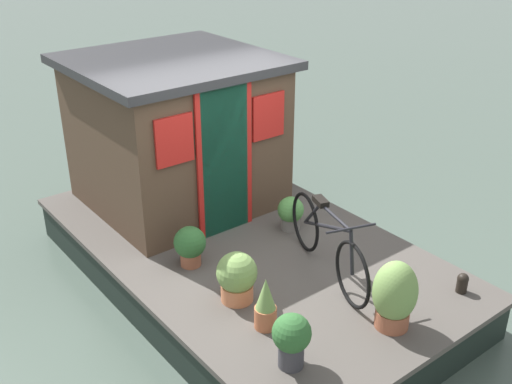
% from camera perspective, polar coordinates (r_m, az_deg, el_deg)
% --- Properties ---
extents(ground_plane, '(60.00, 60.00, 0.00)m').
position_cam_1_polar(ground_plane, '(7.10, -1.01, -8.19)').
color(ground_plane, '#47564C').
extents(houseboat_deck, '(4.94, 2.88, 0.50)m').
position_cam_1_polar(houseboat_deck, '(6.96, -1.02, -6.47)').
color(houseboat_deck, '#4C4742').
rests_on(houseboat_deck, ground_plane).
extents(houseboat_cabin, '(2.19, 2.25, 1.81)m').
position_cam_1_polar(houseboat_cabin, '(7.47, -7.44, 5.63)').
color(houseboat_cabin, '#4C3828').
rests_on(houseboat_cabin, houseboat_deck).
extents(bicycle, '(1.65, 0.67, 0.78)m').
position_cam_1_polar(bicycle, '(6.15, 6.66, -4.73)').
color(bicycle, black).
rests_on(bicycle, houseboat_deck).
extents(potted_plant_lavender, '(0.32, 0.32, 0.49)m').
position_cam_1_polar(potted_plant_lavender, '(5.05, 3.34, -13.44)').
color(potted_plant_lavender, '#38383D').
rests_on(potted_plant_lavender, houseboat_deck).
extents(potted_plant_thyme, '(0.20, 0.20, 0.51)m').
position_cam_1_polar(potted_plant_thyme, '(5.46, 0.90, -10.45)').
color(potted_plant_thyme, '#B2603D').
rests_on(potted_plant_thyme, houseboat_deck).
extents(potted_plant_rosemary, '(0.30, 0.30, 0.40)m').
position_cam_1_polar(potted_plant_rosemary, '(7.01, 3.25, -1.90)').
color(potted_plant_rosemary, slate).
rests_on(potted_plant_rosemary, houseboat_deck).
extents(potted_plant_mint, '(0.40, 0.40, 0.66)m').
position_cam_1_polar(potted_plant_mint, '(5.55, 12.81, -9.39)').
color(potted_plant_mint, '#935138').
rests_on(potted_plant_mint, houseboat_deck).
extents(potted_plant_basil, '(0.39, 0.39, 0.50)m').
position_cam_1_polar(potted_plant_basil, '(5.79, -1.80, -7.89)').
color(potted_plant_basil, '#C6754C').
rests_on(potted_plant_basil, houseboat_deck).
extents(potted_plant_sage, '(0.34, 0.34, 0.44)m').
position_cam_1_polar(potted_plant_sage, '(6.35, -6.19, -4.93)').
color(potted_plant_sage, '#935138').
rests_on(potted_plant_sage, houseboat_deck).
extents(mooring_bollard, '(0.11, 0.11, 0.21)m').
position_cam_1_polar(mooring_bollard, '(6.30, 18.72, -7.99)').
color(mooring_bollard, black).
rests_on(mooring_bollard, houseboat_deck).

